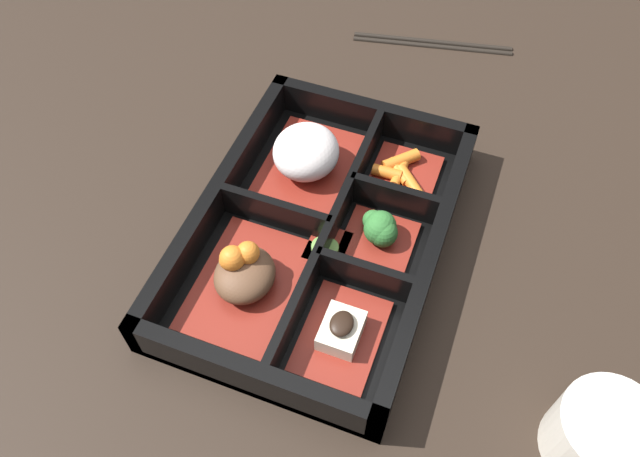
% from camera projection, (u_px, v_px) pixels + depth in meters
% --- Properties ---
extents(ground_plane, '(3.00, 3.00, 0.00)m').
position_uv_depth(ground_plane, '(320.00, 243.00, 0.61)').
color(ground_plane, black).
extents(bento_base, '(0.33, 0.23, 0.01)m').
position_uv_depth(bento_base, '(320.00, 240.00, 0.61)').
color(bento_base, black).
rests_on(bento_base, ground_plane).
extents(bento_rim, '(0.33, 0.23, 0.05)m').
position_uv_depth(bento_rim, '(323.00, 230.00, 0.60)').
color(bento_rim, black).
rests_on(bento_rim, ground_plane).
extents(bowl_stew, '(0.13, 0.09, 0.05)m').
position_uv_depth(bowl_stew, '(244.00, 275.00, 0.56)').
color(bowl_stew, maroon).
rests_on(bowl_stew, bento_base).
extents(bowl_rice, '(0.13, 0.09, 0.05)m').
position_uv_depth(bowl_rice, '(306.00, 155.00, 0.64)').
color(bowl_rice, maroon).
rests_on(bowl_rice, bento_base).
extents(bowl_tofu, '(0.09, 0.07, 0.03)m').
position_uv_depth(bowl_tofu, '(341.00, 333.00, 0.54)').
color(bowl_tofu, maroon).
rests_on(bowl_tofu, bento_base).
extents(bowl_greens, '(0.07, 0.07, 0.04)m').
position_uv_depth(bowl_greens, '(379.00, 231.00, 0.59)').
color(bowl_greens, maroon).
rests_on(bowl_greens, bento_base).
extents(bowl_carrots, '(0.07, 0.07, 0.02)m').
position_uv_depth(bowl_carrots, '(402.00, 173.00, 0.65)').
color(bowl_carrots, maroon).
rests_on(bowl_carrots, bento_base).
extents(bowl_pickles, '(0.04, 0.04, 0.01)m').
position_uv_depth(bowl_pickles, '(326.00, 247.00, 0.59)').
color(bowl_pickles, maroon).
rests_on(bowl_pickles, bento_base).
extents(tea_cup, '(0.08, 0.08, 0.06)m').
position_uv_depth(tea_cup, '(602.00, 436.00, 0.47)').
color(tea_cup, beige).
rests_on(tea_cup, ground_plane).
extents(chopsticks, '(0.06, 0.20, 0.01)m').
position_uv_depth(chopsticks, '(432.00, 42.00, 0.79)').
color(chopsticks, black).
rests_on(chopsticks, ground_plane).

